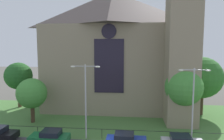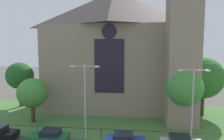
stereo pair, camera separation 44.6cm
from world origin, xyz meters
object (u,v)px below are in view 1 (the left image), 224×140
at_px(tree_right_far, 201,78).
at_px(tree_left_near, 32,93).
at_px(tree_left_far, 19,76).
at_px(parked_car_blue, 126,140).
at_px(church_building, 117,49).
at_px(tree_right_near, 184,88).
at_px(parked_car_green, 50,137).
at_px(streetlamp_far, 193,96).
at_px(streetlamp_near, 86,92).

bearing_deg(tree_right_far, tree_left_near, -166.85).
relative_size(tree_left_far, tree_left_near, 1.27).
bearing_deg(parked_car_blue, church_building, 99.03).
relative_size(tree_right_near, parked_car_green, 1.83).
bearing_deg(streetlamp_far, parked_car_blue, -166.12).
xyz_separation_m(tree_left_near, streetlamp_far, (20.36, -4.37, 1.14)).
bearing_deg(tree_right_far, streetlamp_near, -147.59).
distance_m(tree_right_near, tree_left_near, 20.55).
xyz_separation_m(church_building, parked_car_blue, (2.01, -14.92, -9.53)).
bearing_deg(parked_car_blue, tree_left_near, 156.36).
relative_size(tree_right_far, streetlamp_far, 1.10).
relative_size(streetlamp_far, parked_car_blue, 1.94).
bearing_deg(tree_left_near, parked_car_green, -50.88).
relative_size(tree_right_near, streetlamp_near, 0.90).
relative_size(tree_left_far, parked_car_blue, 1.86).
relative_size(church_building, parked_car_blue, 6.13).
xyz_separation_m(church_building, tree_left_far, (-17.06, -1.81, -4.78)).
height_order(tree_left_near, parked_car_blue, tree_left_near).
distance_m(streetlamp_far, parked_car_blue, 8.64).
xyz_separation_m(tree_right_far, tree_right_near, (-3.97, -5.38, -0.59)).
relative_size(streetlamp_near, parked_car_green, 2.02).
distance_m(tree_right_far, parked_car_blue, 17.15).
relative_size(church_building, tree_right_far, 2.88).
bearing_deg(streetlamp_near, tree_right_near, 21.54).
height_order(tree_left_far, parked_car_blue, tree_left_far).
distance_m(tree_left_near, parked_car_blue, 14.93).
relative_size(tree_left_near, parked_car_green, 1.47).
bearing_deg(tree_right_far, tree_right_near, -126.41).
bearing_deg(tree_left_near, parked_car_blue, -24.98).
xyz_separation_m(tree_left_far, parked_car_green, (10.87, -13.09, -4.75)).
bearing_deg(streetlamp_far, tree_left_far, 156.64).
distance_m(church_building, parked_car_blue, 17.81).
relative_size(streetlamp_near, streetlamp_far, 1.04).
bearing_deg(streetlamp_near, parked_car_green, -154.06).
height_order(church_building, tree_left_near, church_building).
bearing_deg(tree_right_far, streetlamp_far, -112.25).
relative_size(tree_right_far, parked_car_green, 2.14).
distance_m(streetlamp_near, parked_car_green, 6.14).
distance_m(tree_right_far, tree_left_near, 25.20).
bearing_deg(tree_left_near, tree_right_far, 13.15).
distance_m(parked_car_green, parked_car_blue, 8.21).
height_order(church_building, tree_right_far, church_building).
xyz_separation_m(tree_right_far, parked_car_blue, (-11.30, -11.86, -5.07)).
distance_m(tree_left_near, streetlamp_far, 20.85).
relative_size(tree_right_near, tree_left_far, 0.98).
bearing_deg(parked_car_green, streetlamp_near, -154.71).
bearing_deg(tree_left_far, streetlamp_far, -23.36).
bearing_deg(tree_right_far, church_building, 167.08).
bearing_deg(parked_car_green, tree_right_far, -149.37).
height_order(tree_left_far, parked_car_green, tree_left_far).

